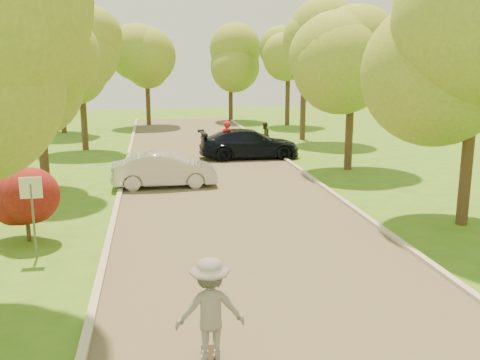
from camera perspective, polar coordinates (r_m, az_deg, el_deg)
ground at (r=11.34m, az=5.64°, el=-13.80°), size 100.00×100.00×0.00m
road at (r=18.69m, az=-0.65°, el=-3.02°), size 8.00×60.00×0.01m
curb_left at (r=18.53m, az=-13.16°, el=-3.33°), size 0.18×60.00×0.12m
curb_right at (r=19.67m, az=11.10°, el=-2.30°), size 0.18×60.00×0.12m
street_sign at (r=14.56m, az=-21.32°, el=-2.06°), size 0.55×0.06×2.17m
red_shrub at (r=16.20m, az=-21.86°, el=-2.39°), size 1.70×1.70×1.95m
tree_l_midb at (r=22.19m, az=-20.35°, el=10.65°), size 4.30×4.20×6.62m
tree_l_far at (r=32.02m, az=-16.34°, el=12.85°), size 4.92×4.80×7.79m
tree_r_midb at (r=25.55m, az=12.29°, el=11.94°), size 4.51×4.40×7.01m
tree_r_far at (r=35.24m, az=7.27°, el=13.76°), size 5.33×5.20×8.34m
tree_bg_a at (r=40.26m, az=-18.43°, el=12.33°), size 5.12×5.00×7.72m
tree_bg_b at (r=43.21m, az=5.47°, el=13.17°), size 5.12×5.00×7.95m
tree_bg_c at (r=43.80m, az=-9.65°, el=12.36°), size 4.92×4.80×7.33m
tree_bg_d at (r=46.32m, az=-0.74°, el=12.90°), size 5.12×5.00×7.72m
silver_sedan at (r=21.97m, az=-8.08°, el=1.06°), size 4.25×1.55×1.39m
dark_sedan at (r=28.31m, az=0.97°, el=3.90°), size 5.33×2.23×1.54m
longboard at (r=9.51m, az=-3.13°, el=-18.61°), size 0.26×0.92×0.11m
skateboarder at (r=9.07m, az=-3.20°, el=-13.65°), size 1.16×0.67×1.80m
person_striped at (r=28.03m, az=-1.46°, el=4.28°), size 0.82×0.64×2.00m
person_olive at (r=31.66m, az=2.63°, el=4.80°), size 0.94×0.93×1.54m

